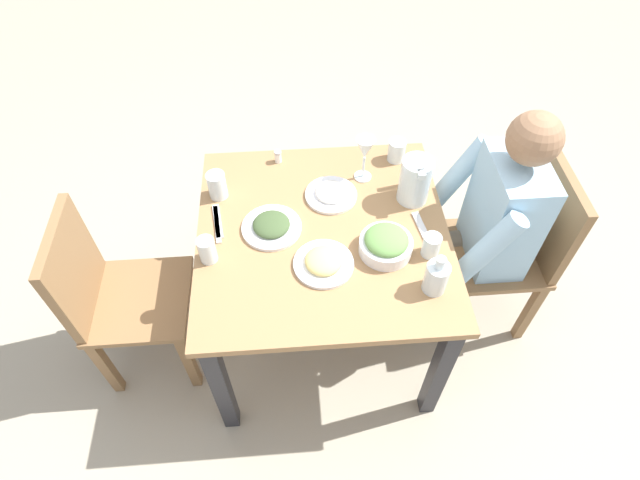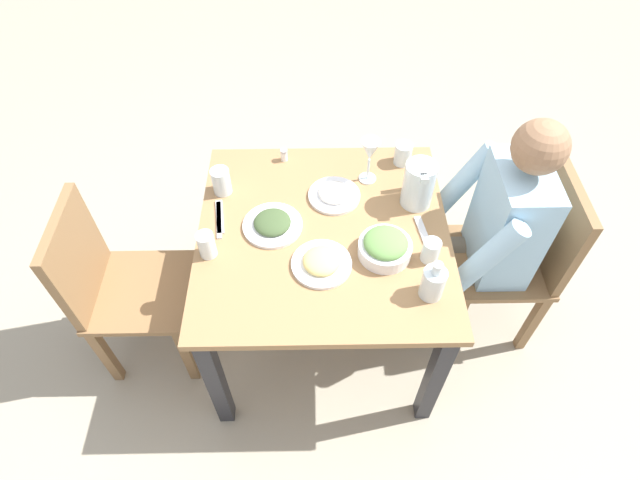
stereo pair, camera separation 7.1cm
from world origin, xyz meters
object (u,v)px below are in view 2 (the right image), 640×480
at_px(water_pitcher, 419,184).
at_px(plate_fries, 322,262).
at_px(salad_bowl, 385,246).
at_px(salt_shaker, 284,155).
at_px(chair_far, 116,284).
at_px(plate_dolmas, 272,224).
at_px(chair_near, 521,253).
at_px(oil_carafe, 433,284).
at_px(water_glass_by_pitcher, 207,245).
at_px(water_glass_near_left, 403,154).
at_px(diner_near, 481,232).
at_px(dining_table, 323,250).
at_px(water_glass_far_right, 221,181).
at_px(water_glass_center, 431,251).
at_px(wine_glass, 370,152).
at_px(plate_yoghurt, 334,194).

bearing_deg(water_pitcher, plate_fries, 129.13).
distance_m(salad_bowl, salt_shaker, 0.63).
xyz_separation_m(chair_far, plate_dolmas, (0.09, -0.64, 0.25)).
xyz_separation_m(chair_near, oil_carafe, (-0.35, 0.48, 0.29)).
bearing_deg(chair_far, water_glass_by_pitcher, -95.09).
bearing_deg(oil_carafe, water_pitcher, -0.91).
bearing_deg(oil_carafe, plate_fries, 71.07).
relative_size(chair_near, salad_bowl, 4.49).
distance_m(plate_dolmas, salt_shaker, 0.37).
relative_size(chair_near, oil_carafe, 5.23).
bearing_deg(chair_far, oil_carafe, -100.54).
distance_m(plate_dolmas, water_glass_near_left, 0.63).
xyz_separation_m(diner_near, water_glass_near_left, (0.31, 0.29, 0.14)).
bearing_deg(salt_shaker, water_glass_near_left, -92.72).
xyz_separation_m(dining_table, oil_carafe, (-0.28, -0.35, 0.17)).
relative_size(water_pitcher, water_glass_far_right, 1.73).
relative_size(chair_near, diner_near, 0.74).
bearing_deg(salad_bowl, salt_shaker, 36.30).
relative_size(chair_near, chair_far, 1.00).
xyz_separation_m(chair_far, plate_fries, (-0.10, -0.82, 0.25)).
bearing_deg(water_pitcher, dining_table, 112.01).
bearing_deg(diner_near, salt_shaker, 66.91).
relative_size(plate_dolmas, plate_fries, 1.04).
height_order(plate_dolmas, water_glass_center, water_glass_center).
bearing_deg(water_pitcher, water_glass_near_left, 6.28).
distance_m(chair_near, oil_carafe, 0.66).
bearing_deg(water_pitcher, chair_far, 99.86).
height_order(diner_near, water_pitcher, diner_near).
relative_size(plate_dolmas, water_glass_far_right, 2.04).
height_order(plate_fries, wine_glass, wine_glass).
bearing_deg(oil_carafe, water_glass_far_right, 56.38).
height_order(plate_yoghurt, water_glass_center, water_glass_center).
bearing_deg(water_glass_center, dining_table, 70.47).
height_order(water_pitcher, water_glass_far_right, water_pitcher).
distance_m(plate_yoghurt, oil_carafe, 0.55).
xyz_separation_m(chair_near, water_pitcher, (0.08, 0.47, 0.33)).
bearing_deg(water_glass_far_right, plate_yoghurt, -95.04).
bearing_deg(water_pitcher, salad_bowl, 150.29).
bearing_deg(wine_glass, water_pitcher, -126.50).
distance_m(chair_near, water_glass_by_pitcher, 1.29).
xyz_separation_m(water_pitcher, water_glass_center, (-0.28, -0.01, -0.05)).
relative_size(chair_near, water_glass_center, 9.58).
bearing_deg(water_glass_by_pitcher, water_glass_near_left, -57.83).
relative_size(water_glass_near_left, salt_shaker, 1.73).
xyz_separation_m(water_glass_near_left, water_glass_center, (-0.51, -0.04, -0.00)).
relative_size(diner_near, water_glass_near_left, 12.38).
height_order(plate_yoghurt, water_glass_by_pitcher, water_glass_by_pitcher).
bearing_deg(water_glass_near_left, plate_fries, 146.85).
bearing_deg(water_glass_near_left, plate_yoghurt, 124.04).
bearing_deg(diner_near, plate_dolmas, 92.57).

